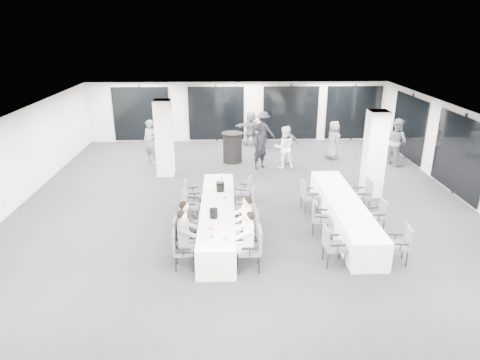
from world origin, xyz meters
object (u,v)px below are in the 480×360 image
Objects in this scene: chair_main_left_mid at (186,218)px; chair_side_right_mid at (378,214)px; standing_guest_f at (251,126)px; standing_guest_g at (150,139)px; cocktail_table at (232,147)px; chair_main_right_far at (245,189)px; chair_main_left_far at (191,193)px; standing_guest_h at (397,138)px; chair_main_left_second at (182,235)px; chair_side_left_near at (331,243)px; chair_side_right_far at (364,193)px; ice_bucket_far at (220,187)px; chair_main_left_near at (180,248)px; standing_guest_b at (284,145)px; standing_guest_a at (260,143)px; chair_main_right_fourth at (248,203)px; banquet_table_main at (218,218)px; chair_main_right_near at (253,246)px; chair_side_left_mid at (318,216)px; banquet_table_side at (344,213)px; chair_main_right_mid at (249,220)px; chair_side_left_far at (308,194)px; ice_bucket_near at (214,213)px; chair_main_right_second at (251,229)px; standing_guest_d at (288,143)px; standing_guest_c at (263,128)px; chair_side_right_near at (401,242)px.

chair_main_left_mid is 0.97× the size of chair_side_right_mid.
standing_guest_g is (-4.16, -2.54, 0.09)m from standing_guest_f.
cocktail_table reaches higher than chair_main_right_far.
standing_guest_h is (7.82, 4.20, 0.53)m from chair_main_left_far.
chair_main_left_second reaches higher than chair_side_left_near.
chair_side_right_far reaches higher than chair_main_left_second.
chair_side_right_far is 3.64× the size of ice_bucket_far.
standing_guest_f is at bearing 20.65° from chair_side_right_far.
ice_bucket_far is (0.90, 2.89, 0.38)m from chair_main_left_near.
standing_guest_f is (-1.09, 3.30, -0.03)m from standing_guest_b.
standing_guest_a is (2.40, 6.62, 0.44)m from chair_main_left_second.
standing_guest_h reaches higher than chair_main_right_fourth.
chair_main_left_second is at bearing -122.12° from banquet_table_main.
chair_main_left_far is at bearing 26.30° from chair_main_right_near.
chair_main_left_far is 3.90m from chair_side_left_mid.
chair_main_right_far is (-2.67, 1.48, 0.16)m from banquet_table_side.
chair_side_left_far is (1.84, 1.64, 0.04)m from chair_main_right_mid.
standing_guest_g is at bearing -178.77° from cocktail_table.
chair_main_left_near is at bearing -8.93° from chair_main_left_mid.
chair_main_left_second reaches higher than chair_main_left_mid.
standing_guest_b is 4.53m from standing_guest_h.
standing_guest_b reaches higher than ice_bucket_far.
chair_main_left_near is 7.56m from standing_guest_a.
banquet_table_side is at bearing 15.31° from ice_bucket_near.
chair_main_left_second is at bearing 108.85° from standing_guest_h.
chair_side_right_mid is 0.48× the size of standing_guest_b.
standing_guest_a reaches higher than standing_guest_b.
banquet_table_main is at bearing 168.36° from chair_main_right_far.
chair_side_left_mid is at bearing -66.02° from chair_main_right_second.
chair_side_right_far is at bearing 23.52° from ice_bucket_near.
chair_side_left_mid is 3.88× the size of ice_bucket_near.
chair_side_right_far reaches higher than chair_main_right_far.
ice_bucket_near is at bearing -62.22° from chair_side_left_far.
chair_main_right_near is (0.84, -1.98, 0.22)m from banquet_table_main.
cocktail_table is at bearing 2.09° from chair_main_right_second.
ice_bucket_near is at bearing 90.87° from standing_guest_f.
chair_main_right_far is 0.51× the size of standing_guest_d.
chair_side_left_near is 1.06× the size of chair_side_right_mid.
standing_guest_b is at bearing 118.06° from standing_guest_f.
chair_side_left_far is (1.83, 2.32, -0.03)m from chair_main_right_second.
standing_guest_f is at bearing 39.30° from standing_guest_h.
chair_main_right_near reaches higher than ice_bucket_far.
chair_side_left_far is at bearing 109.56° from standing_guest_f.
chair_main_right_second is 9.24m from standing_guest_c.
standing_guest_h reaches higher than chair_side_right_near.
chair_side_left_near is at bearing -8.20° from chair_side_left_far.
standing_guest_c is at bearing 159.88° from chair_main_left_near.
chair_side_right_mid is at bearing -103.20° from chair_main_right_far.
chair_main_left_near reaches higher than chair_main_left_mid.
chair_main_right_second is 1.13× the size of chair_main_right_mid.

